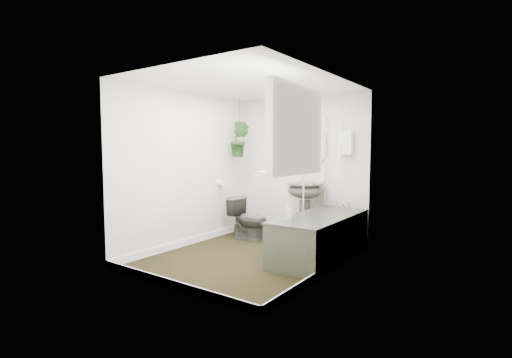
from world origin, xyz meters
The scene contains 22 objects.
floor centered at (0.00, 0.00, -0.01)m, with size 2.30×2.80×0.02m, color black.
ceiling centered at (0.00, 0.00, 2.31)m, with size 2.30×2.80×0.02m, color white.
wall_back centered at (0.00, 1.41, 1.15)m, with size 2.30×0.02×2.30m, color white.
wall_front centered at (0.00, -1.41, 1.15)m, with size 2.30×0.02×2.30m, color white.
wall_left centered at (-1.16, 0.00, 1.15)m, with size 0.02×2.80×2.30m, color white.
wall_right centered at (1.16, 0.00, 1.15)m, with size 0.02×2.80×2.30m, color white.
skirting centered at (0.00, 0.00, 0.05)m, with size 2.30×2.80×0.10m, color white.
bathtub centered at (0.80, 0.50, 0.29)m, with size 0.72×1.72×0.58m, color #393B33, non-canonical shape.
bath_screen centered at (0.47, 0.99, 1.28)m, with size 0.04×0.72×1.40m, color silver, non-canonical shape.
shower_box centered at (0.80, 1.34, 1.55)m, with size 0.20×0.10×0.35m, color white.
oval_mirror centered at (0.25, 1.37, 1.50)m, with size 0.46×0.03×0.62m, color #C2AC94.
wall_sconce centered at (-0.15, 1.36, 1.40)m, with size 0.04×0.04×0.22m, color black.
toilet_roll_holder centered at (-1.10, 0.70, 0.90)m, with size 0.11×0.11×0.11m, color white.
window_recess centered at (1.09, -0.70, 1.65)m, with size 0.08×1.00×0.90m, color white.
window_sill centered at (1.02, -0.70, 1.23)m, with size 0.18×1.00×0.04m, color white.
window_blinds centered at (1.04, -0.70, 1.65)m, with size 0.01×0.86×0.76m, color white.
toilet centered at (-0.60, 0.80, 0.34)m, with size 0.38×0.66×0.68m, color #393B33.
pedestal_sink centered at (0.25, 1.10, 0.47)m, with size 0.55×0.47×0.94m, color #393B33, non-canonical shape.
sill_plant centered at (1.03, -0.72, 1.36)m, with size 0.20×0.17×0.22m, color black.
hanging_plant centered at (-0.90, 0.95, 1.61)m, with size 0.32×0.26×0.58m, color black.
soap_bottle centered at (0.61, -0.03, 0.67)m, with size 0.08×0.09×0.19m, color #2F2725.
hanging_pot centered at (-0.90, 0.95, 1.85)m, with size 0.16×0.16×0.12m, color #413527.
Camera 1 is at (2.90, -3.96, 1.46)m, focal length 26.00 mm.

